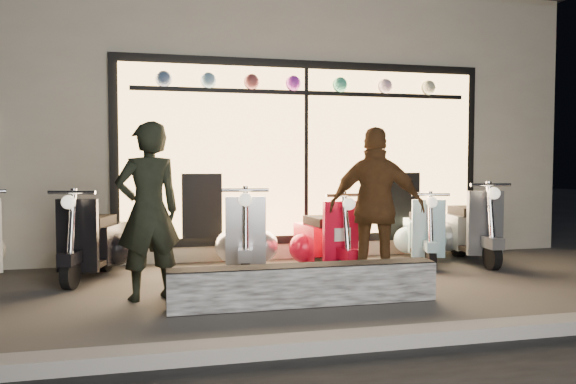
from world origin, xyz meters
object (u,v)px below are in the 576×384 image
man (148,211)px  woman (376,208)px  graffiti_barrier (305,285)px  scooter_silver (246,239)px  scooter_red (322,240)px

man → woman: man is taller
graffiti_barrier → woman: 1.34m
man → woman: bearing=161.3°
graffiti_barrier → scooter_silver: 1.82m
graffiti_barrier → man: size_ratio=1.47×
scooter_silver → woman: size_ratio=0.83×
graffiti_barrier → scooter_silver: (-0.29, 1.78, 0.23)m
scooter_red → man: (-2.16, -1.01, 0.51)m
graffiti_barrier → man: 1.75m
scooter_red → man: bearing=-163.0°
scooter_silver → man: size_ratio=0.82×
scooter_silver → woman: woman is taller
scooter_red → woman: woman is taller
scooter_silver → man: man is taller
graffiti_barrier → woman: size_ratio=1.48×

